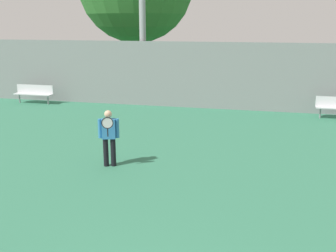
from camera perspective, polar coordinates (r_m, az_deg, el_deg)
name	(u,v)px	position (r m, az deg, el deg)	size (l,w,h in m)	color
tennis_player	(109,135)	(10.60, -8.58, -1.33)	(0.54, 0.47, 1.55)	black
bench_courtside_far	(34,92)	(19.96, -18.86, 4.70)	(1.90, 0.40, 0.88)	silver
back_fence	(233,76)	(17.60, 9.42, 7.11)	(32.82, 0.06, 2.96)	gray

